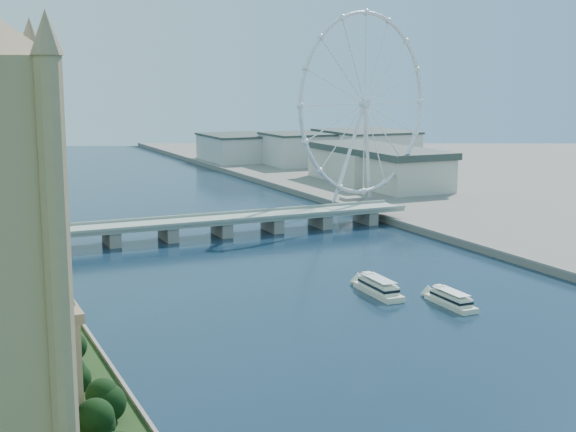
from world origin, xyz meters
TOP-DOWN VIEW (x-y plane):
  - westminster_bridge at (0.00, 300.00)m, footprint 220.00×22.00m
  - london_eye at (119.98, 355.08)m, footprint 113.60×39.12m
  - county_hall at (175.00, 430.00)m, footprint 54.00×144.00m
  - city_skyline at (39.22, 560.08)m, footprint 505.00×280.00m
  - tour_boat_near at (15.61, 160.93)m, footprint 9.52×32.24m
  - tour_boat_far at (32.08, 135.39)m, footprint 7.79×28.71m

SIDE VIEW (x-z plane):
  - county_hall at x=175.00m, z-range -17.50..17.50m
  - tour_boat_near at x=15.61m, z-range -3.54..3.54m
  - tour_boat_far at x=32.08m, z-range -3.15..3.15m
  - westminster_bridge at x=0.00m, z-range 1.88..11.38m
  - city_skyline at x=39.22m, z-range 0.96..32.96m
  - london_eye at x=119.98m, z-range 5.37..129.67m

